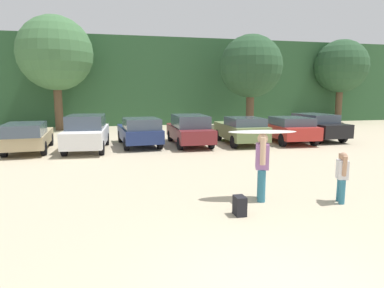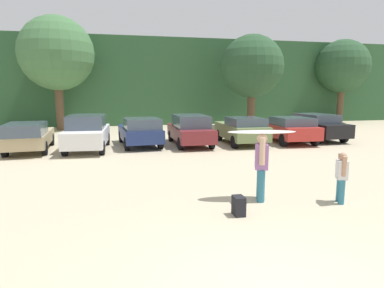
% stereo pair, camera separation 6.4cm
% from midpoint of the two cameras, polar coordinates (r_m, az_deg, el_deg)
% --- Properties ---
extents(hillside_ridge, '(108.00, 12.00, 7.23)m').
position_cam_midpoint_polar(hillside_ridge, '(34.26, -9.67, 10.12)').
color(hillside_ridge, '#2D5633').
rests_on(hillside_ridge, ground_plane).
extents(tree_center_right, '(5.24, 5.24, 8.11)m').
position_cam_midpoint_polar(tree_center_right, '(26.58, -22.18, 13.96)').
color(tree_center_right, brown).
rests_on(tree_center_right, ground_plane).
extents(tree_center_left, '(4.75, 4.75, 7.07)m').
position_cam_midpoint_polar(tree_center_left, '(26.67, 9.88, 12.75)').
color(tree_center_left, brown).
rests_on(tree_center_left, ground_plane).
extents(tree_ridge_back, '(4.69, 4.69, 7.38)m').
position_cam_midpoint_polar(tree_ridge_back, '(33.74, 23.86, 11.87)').
color(tree_ridge_back, brown).
rests_on(tree_ridge_back, ground_plane).
extents(parked_car_tan, '(2.05, 4.61, 1.41)m').
position_cam_midpoint_polar(parked_car_tan, '(17.54, -26.13, 1.23)').
color(parked_car_tan, tan).
rests_on(parked_car_tan, ground_plane).
extents(parked_car_white, '(2.03, 4.47, 1.70)m').
position_cam_midpoint_polar(parked_car_white, '(17.03, -17.48, 1.90)').
color(parked_car_white, white).
rests_on(parked_car_white, ground_plane).
extents(parked_car_navy, '(2.13, 4.32, 1.51)m').
position_cam_midpoint_polar(parked_car_navy, '(17.64, -8.97, 2.14)').
color(parked_car_navy, navy).
rests_on(parked_car_navy, ground_plane).
extents(parked_car_maroon, '(1.81, 4.51, 1.60)m').
position_cam_midpoint_polar(parked_car_maroon, '(17.84, -0.53, 2.49)').
color(parked_car_maroon, maroon).
rests_on(parked_car_maroon, ground_plane).
extents(parked_car_olive_green, '(1.91, 4.10, 1.48)m').
position_cam_midpoint_polar(parked_car_olive_green, '(18.31, 8.19, 2.42)').
color(parked_car_olive_green, '#6B7F4C').
rests_on(parked_car_olive_green, ground_plane).
extents(parked_car_red, '(2.16, 4.15, 1.44)m').
position_cam_midpoint_polar(parked_car_red, '(19.40, 15.86, 2.51)').
color(parked_car_red, '#B72D28').
rests_on(parked_car_red, ground_plane).
extents(parked_car_black, '(1.97, 4.42, 1.50)m').
position_cam_midpoint_polar(parked_car_black, '(21.16, 19.97, 2.89)').
color(parked_car_black, black).
rests_on(parked_car_black, ground_plane).
extents(person_adult, '(0.46, 0.67, 1.77)m').
position_cam_midpoint_polar(person_adult, '(8.92, 11.55, -3.13)').
color(person_adult, teal).
rests_on(person_adult, ground_plane).
extents(person_child, '(0.34, 0.53, 1.31)m').
position_cam_midpoint_polar(person_child, '(9.39, 23.85, -4.73)').
color(person_child, teal).
rests_on(person_child, ground_plane).
extents(surfboard_white, '(1.86, 0.78, 0.09)m').
position_cam_midpoint_polar(surfboard_white, '(8.92, 11.62, 2.03)').
color(surfboard_white, white).
extents(backpack_dropped, '(0.24, 0.34, 0.45)m').
position_cam_midpoint_polar(backpack_dropped, '(7.95, 7.84, -10.30)').
color(backpack_dropped, black).
rests_on(backpack_dropped, ground_plane).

